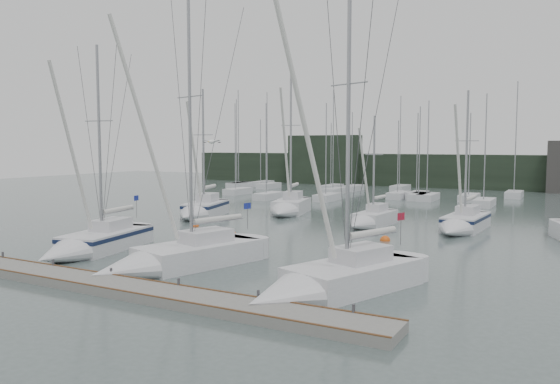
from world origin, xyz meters
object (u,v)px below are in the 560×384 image
(sailboat_near_left, at_px, (89,245))
(sailboat_mid_a, at_px, (200,211))
(sailboat_mid_c, at_px, (369,220))
(buoy_c, at_px, (196,226))
(sailboat_near_center, at_px, (166,260))
(sailboat_mid_b, at_px, (288,208))
(sailboat_mid_d, at_px, (461,224))
(buoy_b, at_px, (385,241))
(sailboat_near_right, at_px, (323,284))
(buoy_a, at_px, (232,234))

(sailboat_near_left, height_order, sailboat_mid_a, sailboat_near_left)
(sailboat_mid_c, relative_size, buoy_c, 19.80)
(sailboat_mid_c, distance_m, buoy_c, 13.62)
(sailboat_near_center, distance_m, sailboat_mid_b, 23.45)
(sailboat_mid_d, distance_m, buoy_b, 7.29)
(buoy_b, relative_size, buoy_c, 1.44)
(sailboat_near_right, xyz_separation_m, sailboat_mid_c, (-5.07, 19.84, -0.06))
(sailboat_mid_c, height_order, sailboat_mid_d, sailboat_mid_d)
(sailboat_near_center, height_order, sailboat_mid_a, sailboat_near_center)
(buoy_b, distance_m, buoy_c, 15.17)
(sailboat_near_right, bearing_deg, buoy_a, 157.24)
(sailboat_near_center, bearing_deg, sailboat_near_left, -172.77)
(sailboat_near_left, xyz_separation_m, buoy_a, (3.40, 10.04, -0.56))
(sailboat_near_right, xyz_separation_m, buoy_a, (-12.41, 11.67, -0.56))
(sailboat_mid_a, bearing_deg, buoy_c, -71.72)
(sailboat_mid_c, xyz_separation_m, buoy_a, (-7.34, -8.17, -0.51))
(sailboat_mid_c, bearing_deg, sailboat_near_right, -71.14)
(buoy_a, distance_m, buoy_b, 10.80)
(sailboat_mid_b, bearing_deg, buoy_a, -95.29)
(buoy_a, bearing_deg, sailboat_mid_a, 140.84)
(sailboat_near_right, relative_size, buoy_b, 22.41)
(sailboat_near_right, distance_m, sailboat_mid_d, 20.78)
(sailboat_mid_b, bearing_deg, sailboat_mid_c, -35.35)
(sailboat_mid_a, bearing_deg, sailboat_mid_b, 29.02)
(sailboat_mid_b, xyz_separation_m, buoy_b, (12.18, -8.96, -0.62))
(buoy_b, bearing_deg, sailboat_mid_c, 119.91)
(sailboat_near_left, bearing_deg, buoy_c, 85.77)
(sailboat_mid_b, height_order, sailboat_mid_c, sailboat_mid_b)
(sailboat_near_center, distance_m, sailboat_mid_c, 19.69)
(sailboat_near_left, height_order, sailboat_mid_c, sailboat_near_left)
(sailboat_mid_a, height_order, sailboat_mid_b, sailboat_mid_b)
(sailboat_mid_b, distance_m, sailboat_mid_d, 16.16)
(sailboat_mid_d, bearing_deg, buoy_c, -155.55)
(sailboat_near_right, bearing_deg, sailboat_mid_b, 141.62)
(sailboat_mid_b, xyz_separation_m, buoy_a, (1.75, -11.77, -0.62))
(sailboat_near_left, xyz_separation_m, sailboat_mid_d, (17.57, 19.08, -0.00))
(sailboat_near_center, xyz_separation_m, sailboat_mid_a, (-10.92, 17.26, 0.10))
(sailboat_near_center, bearing_deg, sailboat_mid_b, 118.85)
(sailboat_mid_b, bearing_deg, sailboat_near_left, -108.07)
(sailboat_mid_a, height_order, buoy_c, sailboat_mid_a)
(sailboat_near_right, height_order, buoy_c, sailboat_near_right)
(sailboat_mid_c, bearing_deg, sailboat_mid_a, -167.71)
(buoy_a, distance_m, buoy_c, 5.06)
(sailboat_near_center, relative_size, sailboat_near_right, 1.00)
(buoy_a, relative_size, buoy_b, 0.78)
(sailboat_near_left, xyz_separation_m, buoy_c, (-1.31, 11.89, -0.56))
(sailboat_mid_c, relative_size, buoy_a, 17.65)
(sailboat_mid_b, height_order, sailboat_mid_d, sailboat_mid_b)
(sailboat_near_left, height_order, buoy_b, sailboat_near_left)
(sailboat_mid_d, bearing_deg, sailboat_mid_b, 173.89)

